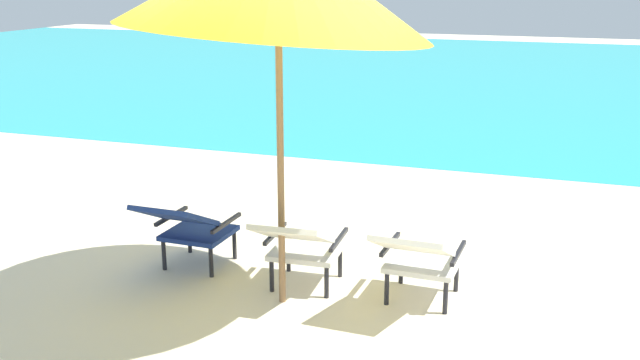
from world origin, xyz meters
name	(u,v)px	position (x,y,z in m)	size (l,w,h in m)	color
ground_plane	(412,164)	(0.00, 4.00, 0.00)	(40.00, 40.00, 0.00)	beige
ocean_band	(492,75)	(0.00, 12.80, 0.00)	(40.00, 18.00, 0.01)	#28B2B7
lounge_chair_left	(188,225)	(-0.97, -0.10, 0.40)	(0.56, 0.88, 0.68)	navy
lounge_chair_center	(300,244)	(0.04, -0.19, 0.40)	(0.59, 0.90, 0.68)	silver
lounge_chair_right	(418,256)	(0.94, -0.15, 0.40)	(0.56, 0.89, 0.68)	silver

